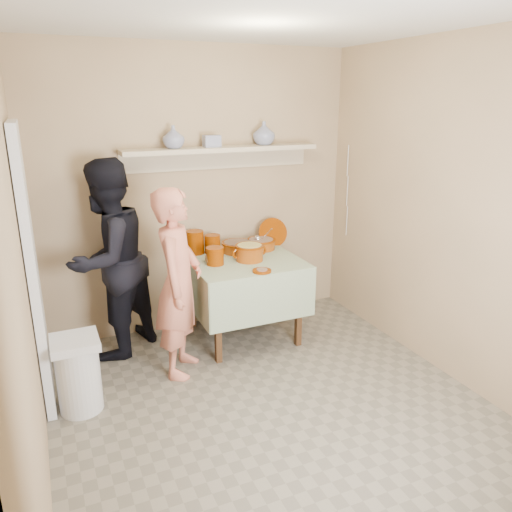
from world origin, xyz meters
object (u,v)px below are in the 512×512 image
person_cook (179,283)px  trash_bin (78,374)px  serving_table (243,271)px  cazuela_rice (249,251)px  person_helper (109,260)px

person_cook → trash_bin: 0.97m
serving_table → cazuela_rice: bearing=-65.3°
person_helper → cazuela_rice: 1.20m
serving_table → person_cook: bearing=-151.6°
person_cook → person_helper: bearing=68.2°
person_cook → trash_bin: bearing=135.3°
person_cook → cazuela_rice: 0.79m
person_cook → serving_table: person_cook is taller
serving_table → cazuela_rice: 0.22m
person_cook → cazuela_rice: bearing=-39.2°
person_cook → serving_table: (0.69, 0.37, -0.11)m
person_cook → person_helper: 0.71m
person_helper → trash_bin: bearing=24.5°
serving_table → trash_bin: (-1.51, -0.62, -0.36)m
trash_bin → person_helper: bearing=64.9°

